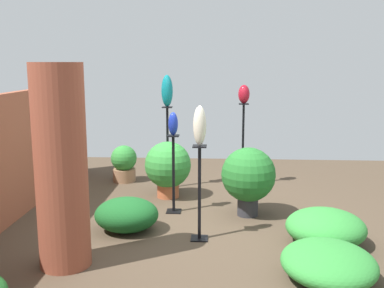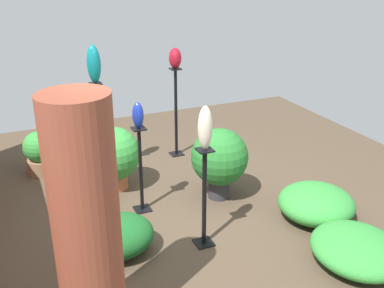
{
  "view_description": "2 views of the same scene",
  "coord_description": "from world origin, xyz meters",
  "px_view_note": "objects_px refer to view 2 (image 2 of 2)",
  "views": [
    {
      "loc": [
        -5.52,
        -0.23,
        2.07
      ],
      "look_at": [
        -0.08,
        0.09,
        1.07
      ],
      "focal_mm": 42.0,
      "sensor_mm": 36.0,
      "label": 1
    },
    {
      "loc": [
        -4.25,
        1.75,
        2.9
      ],
      "look_at": [
        -0.23,
        0.0,
        1.09
      ],
      "focal_mm": 42.0,
      "sensor_mm": 36.0,
      "label": 2
    }
  ],
  "objects_px": {
    "art_vase_ivory": "(205,128)",
    "art_vase_ruby": "(175,58)",
    "art_vase_cobalt": "(138,115)",
    "brick_pillar": "(86,225)",
    "pedestal_teal": "(100,133)",
    "pedestal_ruby": "(176,116)",
    "art_vase_teal": "(94,64)",
    "pedestal_ivory": "(204,202)",
    "pedestal_cobalt": "(141,174)",
    "potted_plant_mid_right": "(39,152)",
    "potted_plant_near_pillar": "(114,155)",
    "potted_plant_mid_left": "(220,158)"
  },
  "relations": [
    {
      "from": "pedestal_cobalt",
      "to": "art_vase_ruby",
      "type": "height_order",
      "value": "art_vase_ruby"
    },
    {
      "from": "potted_plant_near_pillar",
      "to": "brick_pillar",
      "type": "bearing_deg",
      "value": 161.87
    },
    {
      "from": "pedestal_teal",
      "to": "art_vase_cobalt",
      "type": "height_order",
      "value": "art_vase_cobalt"
    },
    {
      "from": "art_vase_teal",
      "to": "art_vase_ivory",
      "type": "bearing_deg",
      "value": -164.16
    },
    {
      "from": "art_vase_ruby",
      "to": "potted_plant_mid_right",
      "type": "height_order",
      "value": "art_vase_ruby"
    },
    {
      "from": "art_vase_ruby",
      "to": "pedestal_cobalt",
      "type": "bearing_deg",
      "value": 144.27
    },
    {
      "from": "pedestal_ruby",
      "to": "potted_plant_mid_right",
      "type": "relative_size",
      "value": 2.19
    },
    {
      "from": "art_vase_teal",
      "to": "pedestal_cobalt",
      "type": "bearing_deg",
      "value": -169.86
    },
    {
      "from": "brick_pillar",
      "to": "potted_plant_near_pillar",
      "type": "height_order",
      "value": "brick_pillar"
    },
    {
      "from": "brick_pillar",
      "to": "potted_plant_mid_left",
      "type": "distance_m",
      "value": 2.61
    },
    {
      "from": "brick_pillar",
      "to": "art_vase_ruby",
      "type": "relative_size",
      "value": 6.76
    },
    {
      "from": "pedestal_ruby",
      "to": "art_vase_ivory",
      "type": "distance_m",
      "value": 2.57
    },
    {
      "from": "art_vase_ivory",
      "to": "art_vase_teal",
      "type": "xyz_separation_m",
      "value": [
        2.17,
        0.62,
        0.25
      ]
    },
    {
      "from": "pedestal_teal",
      "to": "art_vase_teal",
      "type": "distance_m",
      "value": 0.98
    },
    {
      "from": "brick_pillar",
      "to": "potted_plant_mid_right",
      "type": "relative_size",
      "value": 3.24
    },
    {
      "from": "pedestal_ivory",
      "to": "potted_plant_mid_right",
      "type": "height_order",
      "value": "pedestal_ivory"
    },
    {
      "from": "art_vase_ruby",
      "to": "art_vase_cobalt",
      "type": "height_order",
      "value": "art_vase_ruby"
    },
    {
      "from": "pedestal_teal",
      "to": "pedestal_ruby",
      "type": "bearing_deg",
      "value": -80.2
    },
    {
      "from": "brick_pillar",
      "to": "art_vase_teal",
      "type": "distance_m",
      "value": 3.08
    },
    {
      "from": "pedestal_cobalt",
      "to": "art_vase_cobalt",
      "type": "bearing_deg",
      "value": 45.0
    },
    {
      "from": "pedestal_ruby",
      "to": "art_vase_teal",
      "type": "height_order",
      "value": "art_vase_teal"
    },
    {
      "from": "art_vase_cobalt",
      "to": "art_vase_teal",
      "type": "bearing_deg",
      "value": 10.14
    },
    {
      "from": "pedestal_teal",
      "to": "art_vase_teal",
      "type": "xyz_separation_m",
      "value": [
        0.0,
        -0.0,
        0.98
      ]
    },
    {
      "from": "pedestal_ivory",
      "to": "pedestal_cobalt",
      "type": "height_order",
      "value": "pedestal_ivory"
    },
    {
      "from": "art_vase_ivory",
      "to": "art_vase_teal",
      "type": "distance_m",
      "value": 2.27
    },
    {
      "from": "art_vase_teal",
      "to": "potted_plant_near_pillar",
      "type": "xyz_separation_m",
      "value": [
        -0.51,
        -0.06,
        -1.12
      ]
    },
    {
      "from": "art_vase_cobalt",
      "to": "potted_plant_mid_right",
      "type": "relative_size",
      "value": 0.49
    },
    {
      "from": "pedestal_ruby",
      "to": "potted_plant_near_pillar",
      "type": "distance_m",
      "value": 1.4
    },
    {
      "from": "pedestal_teal",
      "to": "art_vase_ruby",
      "type": "height_order",
      "value": "art_vase_ruby"
    },
    {
      "from": "pedestal_ruby",
      "to": "potted_plant_near_pillar",
      "type": "relative_size",
      "value": 1.6
    },
    {
      "from": "pedestal_ivory",
      "to": "pedestal_cobalt",
      "type": "bearing_deg",
      "value": 22.59
    },
    {
      "from": "brick_pillar",
      "to": "art_vase_cobalt",
      "type": "height_order",
      "value": "brick_pillar"
    },
    {
      "from": "pedestal_ruby",
      "to": "art_vase_cobalt",
      "type": "relative_size",
      "value": 4.44
    },
    {
      "from": "art_vase_ivory",
      "to": "brick_pillar",
      "type": "bearing_deg",
      "value": 119.48
    },
    {
      "from": "pedestal_teal",
      "to": "art_vase_ivory",
      "type": "xyz_separation_m",
      "value": [
        -2.17,
        -0.62,
        0.73
      ]
    },
    {
      "from": "pedestal_ivory",
      "to": "art_vase_teal",
      "type": "bearing_deg",
      "value": 15.84
    },
    {
      "from": "potted_plant_mid_left",
      "to": "pedestal_ruby",
      "type": "bearing_deg",
      "value": -0.09
    },
    {
      "from": "potted_plant_near_pillar",
      "to": "pedestal_ruby",
      "type": "bearing_deg",
      "value": -58.39
    },
    {
      "from": "pedestal_ivory",
      "to": "art_vase_ruby",
      "type": "height_order",
      "value": "art_vase_ruby"
    },
    {
      "from": "art_vase_cobalt",
      "to": "potted_plant_mid_left",
      "type": "distance_m",
      "value": 1.24
    },
    {
      "from": "pedestal_ivory",
      "to": "pedestal_teal",
      "type": "xyz_separation_m",
      "value": [
        2.17,
        0.62,
        0.11
      ]
    },
    {
      "from": "pedestal_ruby",
      "to": "art_vase_teal",
      "type": "distance_m",
      "value": 1.59
    },
    {
      "from": "pedestal_ruby",
      "to": "pedestal_teal",
      "type": "distance_m",
      "value": 1.26
    },
    {
      "from": "brick_pillar",
      "to": "art_vase_ivory",
      "type": "height_order",
      "value": "brick_pillar"
    },
    {
      "from": "art_vase_ivory",
      "to": "pedestal_ivory",
      "type": "bearing_deg",
      "value": 90.0
    },
    {
      "from": "pedestal_ivory",
      "to": "pedestal_ruby",
      "type": "relative_size",
      "value": 0.81
    },
    {
      "from": "brick_pillar",
      "to": "pedestal_teal",
      "type": "relative_size",
      "value": 1.53
    },
    {
      "from": "art_vase_ivory",
      "to": "art_vase_ruby",
      "type": "relative_size",
      "value": 1.5
    },
    {
      "from": "pedestal_teal",
      "to": "pedestal_cobalt",
      "type": "bearing_deg",
      "value": -169.86
    },
    {
      "from": "art_vase_ruby",
      "to": "brick_pillar",
      "type": "bearing_deg",
      "value": 147.9
    }
  ]
}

